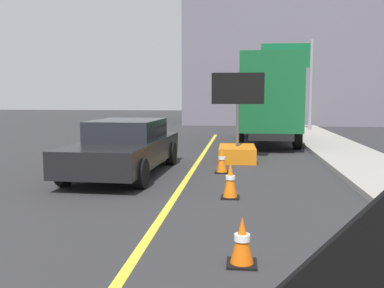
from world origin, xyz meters
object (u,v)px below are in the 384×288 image
traffic_cone_mid_lane (242,241)px  pickup_car (125,147)px  box_truck (266,98)px  traffic_cone_far_lane (230,180)px  highway_guide_sign (297,69)px  arrow_board_trailer (237,145)px  traffic_cone_curbside (222,160)px

traffic_cone_mid_lane → pickup_car: bearing=117.3°
box_truck → traffic_cone_mid_lane: bearing=-94.3°
box_truck → traffic_cone_far_lane: bearing=-96.9°
highway_guide_sign → pickup_car: bearing=-113.8°
highway_guide_sign → traffic_cone_far_lane: size_ratio=6.88×
arrow_board_trailer → traffic_cone_mid_lane: arrow_board_trailer is taller
traffic_cone_far_lane → traffic_cone_curbside: traffic_cone_far_lane is taller
arrow_board_trailer → traffic_cone_far_lane: arrow_board_trailer is taller
arrow_board_trailer → traffic_cone_far_lane: (-0.08, -4.99, -0.12)m
pickup_car → traffic_cone_far_lane: 3.69m
box_truck → pickup_car: box_truck is taller
pickup_car → highway_guide_sign: size_ratio=1.02×
highway_guide_sign → traffic_cone_curbside: bearing=-104.7°
pickup_car → traffic_cone_curbside: bearing=8.4°
traffic_cone_mid_lane → box_truck: bearing=85.7°
traffic_cone_mid_lane → highway_guide_sign: bearing=81.4°
pickup_car → traffic_cone_far_lane: size_ratio=7.01×
box_truck → traffic_cone_far_lane: 10.32m
arrow_board_trailer → highway_guide_sign: bearing=74.2°
pickup_car → traffic_cone_curbside: 2.52m
highway_guide_sign → traffic_cone_mid_lane: bearing=-98.6°
pickup_car → traffic_cone_far_lane: pickup_car is taller
arrow_board_trailer → box_truck: bearing=77.4°
pickup_car → traffic_cone_mid_lane: bearing=-62.7°
box_truck → highway_guide_sign: size_ratio=1.52×
highway_guide_sign → traffic_cone_far_lane: (-3.12, -15.78, -3.07)m
arrow_board_trailer → traffic_cone_curbside: size_ratio=3.94×
arrow_board_trailer → pickup_car: bearing=-137.9°
traffic_cone_curbside → traffic_cone_mid_lane: bearing=-85.2°
arrow_board_trailer → traffic_cone_curbside: bearing=-99.6°
traffic_cone_far_lane → pickup_car: bearing=138.8°
pickup_car → traffic_cone_curbside: pickup_car is taller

